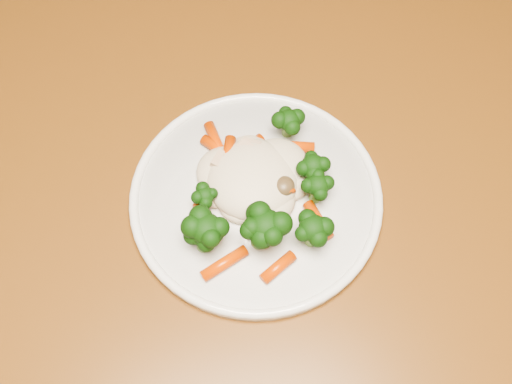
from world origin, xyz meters
TOP-DOWN VIEW (x-y plane):
  - dining_table at (0.08, -0.05)m, footprint 1.47×1.25m
  - plate at (0.12, -0.10)m, footprint 0.26×0.26m
  - meal at (0.12, -0.11)m, footprint 0.17×0.20m

SIDE VIEW (x-z plane):
  - dining_table at x=0.08m, z-range 0.28..1.03m
  - plate at x=0.12m, z-range 0.75..0.76m
  - meal at x=0.12m, z-range 0.76..0.81m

